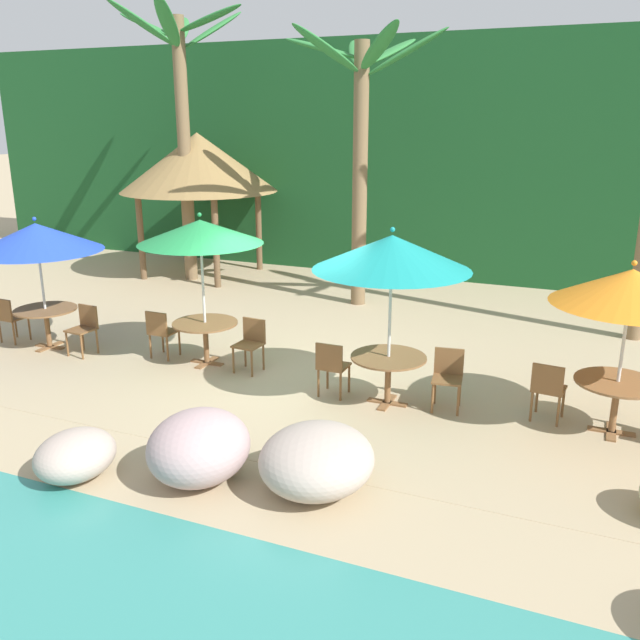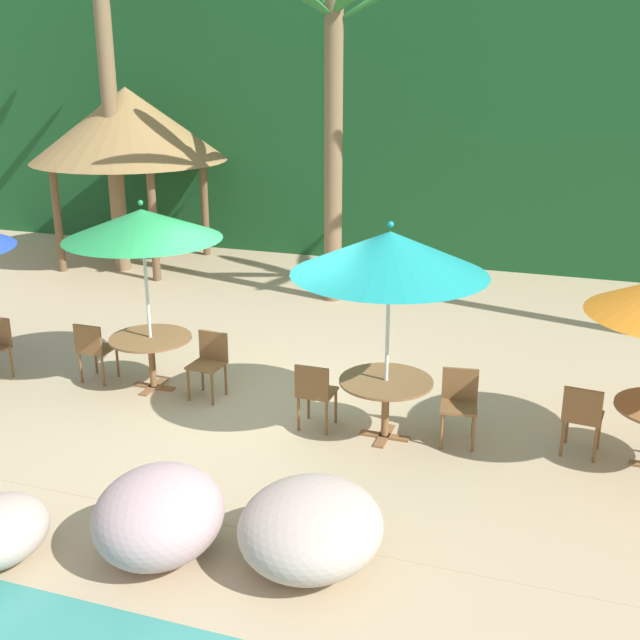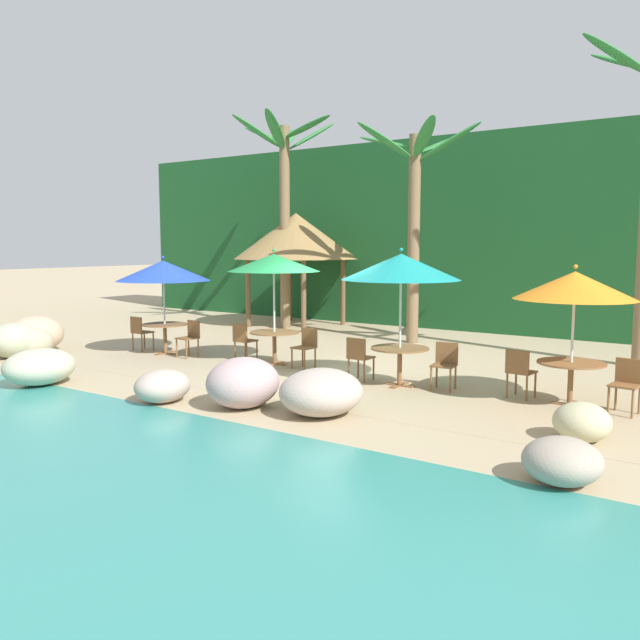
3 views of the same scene
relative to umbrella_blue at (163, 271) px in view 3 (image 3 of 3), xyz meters
The scene contains 23 objects.
ground_plane 5.28m from the umbrella_blue, ahead, with size 120.00×120.00×0.00m, color tan.
terrace_deck 5.28m from the umbrella_blue, ahead, with size 18.00×5.20×0.01m.
foliage_backdrop 10.53m from the umbrella_blue, 62.36° to the left, with size 28.00×2.40×6.00m.
rock_seawall 3.47m from the umbrella_blue, 69.43° to the right, with size 14.38×3.58×0.92m.
umbrella_blue is the anchor object (origin of this frame).
dining_table_blue 1.42m from the umbrella_blue, behind, with size 1.10×1.10×0.74m.
chair_blue_seaward 1.75m from the umbrella_blue, ahead, with size 0.46×0.46×0.87m.
chair_blue_inland 1.75m from the umbrella_blue, behind, with size 0.44×0.44×0.87m.
umbrella_green 3.14m from the umbrella_blue, ahead, with size 2.05×2.05×2.58m.
dining_table_green 3.44m from the umbrella_blue, ahead, with size 1.10×1.10×0.74m.
chair_green_seaward 4.27m from the umbrella_blue, ahead, with size 0.45×0.46×0.87m.
chair_green_inland 2.74m from the umbrella_blue, ahead, with size 0.42×0.43×0.87m.
umbrella_teal 6.46m from the umbrella_blue, ahead, with size 2.23×2.23×2.61m.
dining_table_teal 6.62m from the umbrella_blue, ahead, with size 1.10×1.10×0.74m.
chair_teal_seaward 7.45m from the umbrella_blue, ahead, with size 0.48×0.48×0.87m.
chair_teal_inland 5.81m from the umbrella_blue, ahead, with size 0.42×0.43×0.87m.
umbrella_orange 9.52m from the umbrella_blue, ahead, with size 1.96×1.96×2.35m.
dining_table_orange 9.62m from the umbrella_blue, ahead, with size 1.10×1.10×0.74m.
chair_orange_seaward 10.48m from the umbrella_blue, ahead, with size 0.47×0.47×0.87m.
chair_orange_inland 8.80m from the umbrella_blue, ahead, with size 0.47×0.47×0.87m.
palm_tree_nearest 6.20m from the umbrella_blue, 96.67° to the left, with size 3.64×3.36×6.60m.
palm_tree_second 6.87m from the umbrella_blue, 50.74° to the left, with size 3.61×3.39×5.80m.
palapa_hut 6.39m from the umbrella_blue, 96.13° to the left, with size 4.06×4.06×3.68m.
Camera 3 is at (7.27, -11.17, 2.68)m, focal length 36.69 mm.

